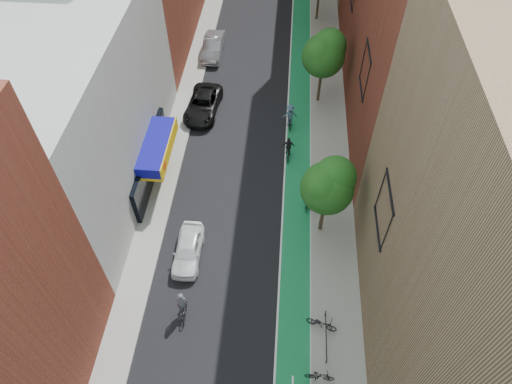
% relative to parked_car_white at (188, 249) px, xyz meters
% --- Properties ---
extents(ground, '(160.00, 160.00, 0.00)m').
position_rel_parked_car_white_xyz_m(ground, '(3.01, -7.25, -0.72)').
color(ground, black).
rests_on(ground, ground).
extents(bike_lane, '(2.00, 68.00, 0.01)m').
position_rel_parked_car_white_xyz_m(bike_lane, '(7.01, 18.75, -0.71)').
color(bike_lane, '#157850').
rests_on(bike_lane, ground).
extents(sidewalk_left, '(2.00, 68.00, 0.15)m').
position_rel_parked_car_white_xyz_m(sidewalk_left, '(-2.99, 18.75, -0.64)').
color(sidewalk_left, gray).
rests_on(sidewalk_left, ground).
extents(sidewalk_right, '(3.00, 68.00, 0.15)m').
position_rel_parked_car_white_xyz_m(sidewalk_right, '(9.51, 18.75, -0.64)').
color(sidewalk_right, gray).
rests_on(sidewalk_right, ground).
extents(building_left_white, '(8.00, 20.00, 12.00)m').
position_rel_parked_car_white_xyz_m(building_left_white, '(-7.99, 6.75, 5.28)').
color(building_left_white, silver).
rests_on(building_left_white, ground).
extents(building_right_near_tan, '(8.00, 20.00, 18.00)m').
position_rel_parked_car_white_xyz_m(building_right_near_tan, '(15.01, -5.25, 8.28)').
color(building_right_near_tan, '#8C6B4C').
rests_on(building_right_near_tan, ground).
extents(tree_near, '(3.40, 3.36, 6.42)m').
position_rel_parked_car_white_xyz_m(tree_near, '(8.65, 2.77, 3.94)').
color(tree_near, '#332619').
rests_on(tree_near, ground).
extents(tree_mid, '(3.55, 3.53, 6.74)m').
position_rel_parked_car_white_xyz_m(tree_mid, '(8.65, 16.77, 4.17)').
color(tree_mid, '#332619').
rests_on(tree_mid, ground).
extents(parked_car_white, '(1.70, 4.23, 1.44)m').
position_rel_parked_car_white_xyz_m(parked_car_white, '(0.00, 0.00, 0.00)').
color(parked_car_white, white).
rests_on(parked_car_white, ground).
extents(parked_car_black, '(2.96, 5.71, 1.54)m').
position_rel_parked_car_white_xyz_m(parked_car_black, '(-1.25, 14.60, 0.05)').
color(parked_car_black, black).
rests_on(parked_car_black, ground).
extents(parked_car_silver, '(1.80, 5.07, 1.67)m').
position_rel_parked_car_white_xyz_m(parked_car_silver, '(-1.59, 23.42, 0.11)').
color(parked_car_silver, gray).
rests_on(parked_car_silver, ground).
extents(cyclist_lead, '(0.90, 1.87, 2.21)m').
position_rel_parked_car_white_xyz_m(cyclist_lead, '(0.40, -4.05, 0.03)').
color(cyclist_lead, black).
rests_on(cyclist_lead, ground).
extents(cyclist_lane_near, '(0.84, 1.54, 1.93)m').
position_rel_parked_car_white_xyz_m(cyclist_lane_near, '(7.71, 4.85, 0.12)').
color(cyclist_lane_near, black).
rests_on(cyclist_lane_near, ground).
extents(cyclist_lane_mid, '(0.96, 1.58, 1.98)m').
position_rel_parked_car_white_xyz_m(cyclist_lane_mid, '(6.21, 9.57, 0.04)').
color(cyclist_lane_mid, black).
rests_on(cyclist_lane_mid, ground).
extents(cyclist_lane_far, '(1.26, 1.63, 2.20)m').
position_rel_parked_car_white_xyz_m(cyclist_lane_far, '(6.21, 13.19, 0.31)').
color(cyclist_lane_far, black).
rests_on(cyclist_lane_far, ground).
extents(parked_bike_mid, '(1.65, 0.54, 0.98)m').
position_rel_parked_car_white_xyz_m(parked_bike_mid, '(8.41, -7.37, -0.08)').
color(parked_bike_mid, black).
rests_on(parked_bike_mid, sidewalk_right).
extents(parked_bike_far, '(1.93, 1.13, 0.96)m').
position_rel_parked_car_white_xyz_m(parked_bike_far, '(8.56, -4.37, -0.09)').
color(parked_bike_far, black).
rests_on(parked_bike_far, sidewalk_right).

